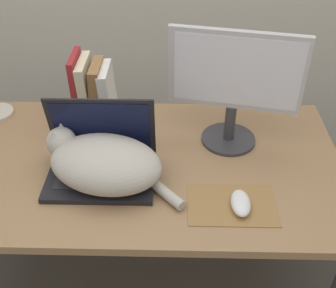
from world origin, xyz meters
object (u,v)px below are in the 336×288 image
(cat, at_px, (103,162))
(external_monitor, at_px, (234,83))
(book_row, at_px, (94,92))
(laptop, at_px, (101,161))
(computer_mouse, at_px, (241,203))

(cat, bearing_deg, external_monitor, 28.43)
(cat, height_order, external_monitor, external_monitor)
(book_row, bearing_deg, laptop, -77.50)
(laptop, bearing_deg, computer_mouse, -19.13)
(external_monitor, relative_size, computer_mouse, 4.01)
(cat, bearing_deg, laptop, 109.56)
(cat, bearing_deg, computer_mouse, -14.94)
(laptop, xyz_separation_m, book_row, (-0.07, 0.31, 0.07))
(laptop, bearing_deg, cat, -70.44)
(external_monitor, bearing_deg, book_row, 164.94)
(laptop, relative_size, computer_mouse, 3.13)
(laptop, distance_m, computer_mouse, 0.44)
(cat, distance_m, computer_mouse, 0.42)
(computer_mouse, bearing_deg, external_monitor, 90.87)
(laptop, xyz_separation_m, external_monitor, (0.41, 0.18, 0.18))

